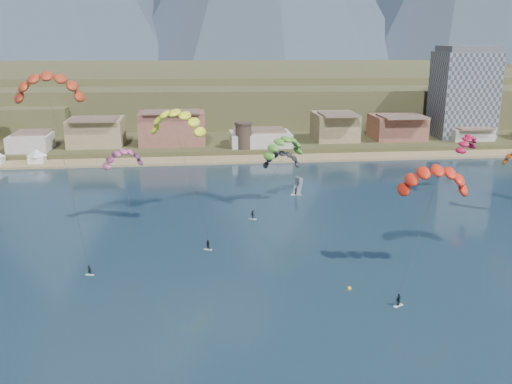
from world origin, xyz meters
The scene contains 16 objects.
ground centered at (0.00, 0.00, 0.00)m, with size 2400.00×2400.00×0.00m, color black.
beach centered at (0.00, 106.00, 0.25)m, with size 2200.00×12.00×0.90m.
land centered at (0.00, 560.00, 0.00)m, with size 2200.00×900.00×4.00m.
foothills centered at (22.39, 232.47, 9.08)m, with size 940.00×210.00×18.00m.
town centered at (-40.00, 122.00, 8.00)m, with size 400.00×24.00×12.00m.
apartment_tower centered at (85.00, 128.00, 17.82)m, with size 20.00×16.00×32.00m.
watchtower centered at (5.00, 114.00, 6.37)m, with size 5.82×5.82×8.60m.
kitesurfer_red centered at (-34.68, 30.27, 30.32)m, with size 12.87×13.48×33.48m.
kitesurfer_yellow centered at (-14.24, 43.96, 22.05)m, with size 12.75×19.52×26.74m.
kitesurfer_orange centered at (27.27, 17.07, 16.09)m, with size 16.66×16.99×22.07m.
kitesurfer_green centered at (8.90, 56.31, 14.19)m, with size 14.55×15.30×18.77m.
distant_kite_pink centered at (-25.48, 47.71, 14.21)m, with size 9.25×7.50×17.24m.
distant_kite_dark centered at (8.78, 58.16, 10.98)m, with size 8.91×5.71×14.42m.
distant_kite_red centered at (55.11, 62.79, 12.96)m, with size 8.86×9.03×16.23m.
windsurfer centered at (13.55, 64.25, 1.40)m, with size 2.54×2.78×4.42m.
buoy centered at (12.09, 10.37, 0.12)m, with size 0.70×0.70×0.70m.
Camera 1 is at (-11.17, -69.24, 38.09)m, focal length 40.43 mm.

